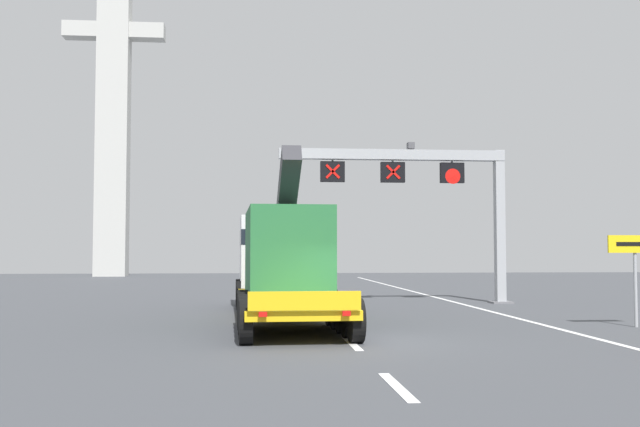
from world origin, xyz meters
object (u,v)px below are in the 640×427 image
(exit_sign_yellow, at_px, (635,256))
(bridge_pylon_distant, at_px, (114,74))
(overhead_lane_gantry, at_px, (425,181))
(heavy_haul_truck_yellow, at_px, (280,259))

(exit_sign_yellow, bearing_deg, bridge_pylon_distant, 117.93)
(exit_sign_yellow, xyz_separation_m, bridge_pylon_distant, (-24.15, 45.54, 16.19))
(overhead_lane_gantry, height_order, exit_sign_yellow, overhead_lane_gantry)
(overhead_lane_gantry, relative_size, bridge_pylon_distant, 0.28)
(overhead_lane_gantry, relative_size, heavy_haul_truck_yellow, 0.71)
(overhead_lane_gantry, bearing_deg, exit_sign_yellow, -68.40)
(exit_sign_yellow, distance_m, bridge_pylon_distant, 54.03)
(heavy_haul_truck_yellow, height_order, bridge_pylon_distant, bridge_pylon_distant)
(bridge_pylon_distant, bearing_deg, overhead_lane_gantry, -60.40)
(heavy_haul_truck_yellow, height_order, exit_sign_yellow, heavy_haul_truck_yellow)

